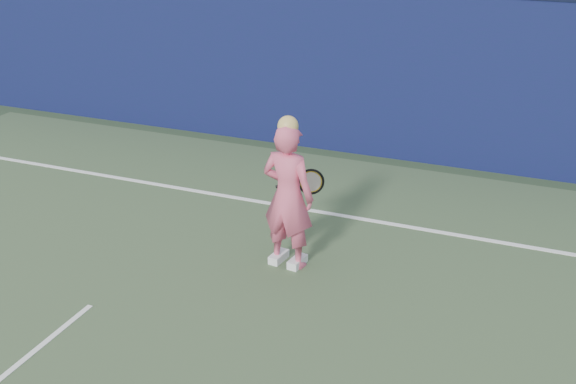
% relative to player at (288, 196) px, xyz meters
% --- Properties ---
extents(ground, '(80.00, 80.00, 0.00)m').
position_rel_player_xyz_m(ground, '(-1.51, -2.58, -0.83)').
color(ground, '#2A3F26').
rests_on(ground, ground).
extents(backstop_wall, '(24.00, 0.40, 2.50)m').
position_rel_player_xyz_m(backstop_wall, '(-1.51, 3.92, 0.42)').
color(backstop_wall, '#0E183E').
rests_on(backstop_wall, ground).
extents(player, '(0.64, 0.46, 1.73)m').
position_rel_player_xyz_m(player, '(0.00, 0.00, 0.00)').
color(player, '#E05777').
rests_on(player, ground).
extents(racket, '(0.58, 0.17, 0.31)m').
position_rel_player_xyz_m(racket, '(0.06, 0.47, -0.01)').
color(racket, black).
rests_on(racket, ground).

